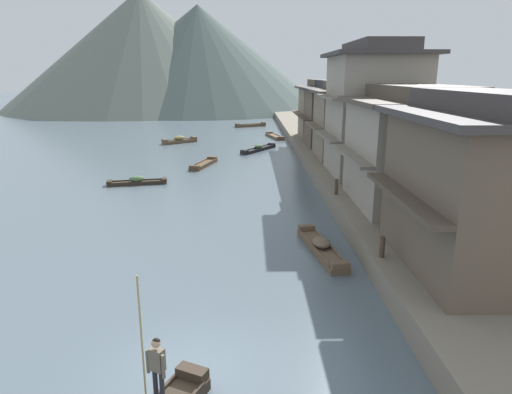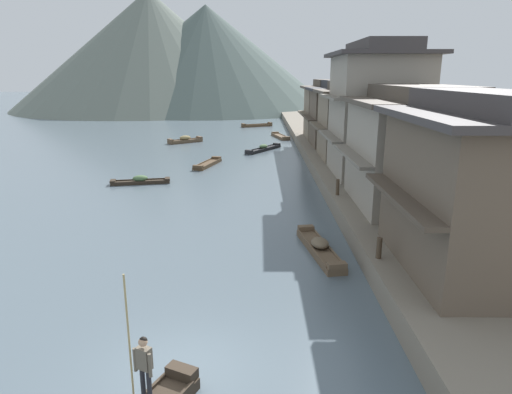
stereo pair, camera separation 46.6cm
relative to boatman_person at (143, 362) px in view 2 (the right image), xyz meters
The scene contains 21 objects.
ground_plane 2.40m from the boatman_person, 74.41° to the left, with size 400.00×400.00×0.00m, color slate.
riverbank_right 35.41m from the boatman_person, 63.78° to the left, with size 18.00×110.00×0.94m, color slate.
boatman_person is the anchor object (origin of this frame).
boat_moored_nearest 47.86m from the boatman_person, 83.78° to the left, with size 2.20×5.27×0.45m.
boat_moored_second 11.34m from the boatman_person, 62.65° to the left, with size 1.64×4.92×0.68m.
boat_moored_third 43.72m from the boatman_person, 97.88° to the left, with size 3.86×3.28×0.82m.
boat_moored_far 23.83m from the boatman_person, 104.64° to the left, with size 4.25×1.66×0.61m.
boat_midriver_drifting 60.10m from the boatman_person, 87.91° to the left, with size 4.73×3.02×0.55m.
boat_midriver_upstream 37.81m from the boatman_person, 85.48° to the left, with size 3.78×5.37×0.65m.
boat_upstream_distant 29.79m from the boatman_person, 93.68° to the left, with size 2.10×4.64×0.43m.
house_waterfront_nearest 12.13m from the boatman_person, 32.66° to the left, with size 5.91×7.80×6.14m.
house_waterfront_second 18.09m from the boatman_person, 54.11° to the left, with size 6.90×7.74×6.14m.
house_waterfront_tall 24.66m from the boatman_person, 64.83° to the left, with size 6.62×7.27×8.74m.
house_waterfront_narrow 30.29m from the boatman_person, 71.36° to the left, with size 5.18×6.69×6.14m.
house_waterfront_far 36.99m from the boatman_person, 73.73° to the left, with size 6.57×6.55×6.14m.
house_waterfront_end 42.61m from the boatman_person, 76.18° to the left, with size 6.21×6.20×6.14m.
mooring_post_dock_near 10.06m from the boatman_person, 46.00° to the left, with size 0.20×0.20×0.81m, color #473828.
mooring_post_dock_mid 17.85m from the boatman_person, 66.95° to the left, with size 0.20×0.20×0.91m, color #473828.
hill_far_west 101.37m from the boatman_person, 102.56° to the left, with size 61.00×61.00×25.59m, color slate.
hill_far_centre 109.30m from the boatman_person, 96.71° to the left, with size 51.95×51.95×16.01m, color #4C5B56.
hill_far_east 98.70m from the boatman_person, 95.44° to the left, with size 58.12×58.12×22.48m, color #4C5B56.
Camera 2 is at (2.01, -10.22, 7.58)m, focal length 31.64 mm.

